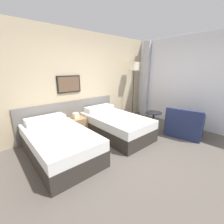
{
  "coord_description": "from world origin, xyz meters",
  "views": [
    {
      "loc": [
        -2.27,
        -1.79,
        1.73
      ],
      "look_at": [
        0.08,
        0.92,
        0.68
      ],
      "focal_mm": 24.0,
      "sensor_mm": 36.0,
      "label": 1
    }
  ],
  "objects_px": {
    "floor_lamp": "(134,71)",
    "armchair": "(184,126)",
    "bed_near_door": "(59,143)",
    "bed_near_window": "(115,125)",
    "nightstand": "(77,126)",
    "side_table": "(153,119)"
  },
  "relations": [
    {
      "from": "floor_lamp",
      "to": "armchair",
      "type": "bearing_deg",
      "value": -92.29
    },
    {
      "from": "armchair",
      "to": "bed_near_door",
      "type": "bearing_deg",
      "value": 53.85
    },
    {
      "from": "bed_near_door",
      "to": "bed_near_window",
      "type": "bearing_deg",
      "value": 0.0
    },
    {
      "from": "bed_near_door",
      "to": "armchair",
      "type": "bearing_deg",
      "value": -22.97
    },
    {
      "from": "bed_near_window",
      "to": "armchair",
      "type": "bearing_deg",
      "value": -41.94
    },
    {
      "from": "nightstand",
      "to": "floor_lamp",
      "type": "distance_m",
      "value": 2.62
    },
    {
      "from": "nightstand",
      "to": "side_table",
      "type": "relative_size",
      "value": 1.02
    },
    {
      "from": "bed_near_window",
      "to": "side_table",
      "type": "distance_m",
      "value": 1.06
    },
    {
      "from": "bed_near_window",
      "to": "side_table",
      "type": "xyz_separation_m",
      "value": [
        0.87,
        -0.6,
        0.13
      ]
    },
    {
      "from": "floor_lamp",
      "to": "armchair",
      "type": "xyz_separation_m",
      "value": [
        -0.08,
        -1.89,
        -1.38
      ]
    },
    {
      "from": "bed_near_window",
      "to": "nightstand",
      "type": "relative_size",
      "value": 3.16
    },
    {
      "from": "bed_near_door",
      "to": "bed_near_window",
      "type": "xyz_separation_m",
      "value": [
        1.54,
        0.0,
        0.0
      ]
    },
    {
      "from": "nightstand",
      "to": "side_table",
      "type": "xyz_separation_m",
      "value": [
        1.64,
        -1.29,
        0.17
      ]
    },
    {
      "from": "nightstand",
      "to": "side_table",
      "type": "height_order",
      "value": "nightstand"
    },
    {
      "from": "bed_near_door",
      "to": "bed_near_window",
      "type": "height_order",
      "value": "same"
    },
    {
      "from": "floor_lamp",
      "to": "armchair",
      "type": "height_order",
      "value": "floor_lamp"
    },
    {
      "from": "armchair",
      "to": "side_table",
      "type": "bearing_deg",
      "value": 25.33
    },
    {
      "from": "bed_near_window",
      "to": "nightstand",
      "type": "xyz_separation_m",
      "value": [
        -0.77,
        0.69,
        -0.04
      ]
    },
    {
      "from": "bed_near_door",
      "to": "armchair",
      "type": "height_order",
      "value": "armchair"
    },
    {
      "from": "side_table",
      "to": "bed_near_door",
      "type": "bearing_deg",
      "value": 165.99
    },
    {
      "from": "nightstand",
      "to": "bed_near_window",
      "type": "bearing_deg",
      "value": -42.14
    },
    {
      "from": "side_table",
      "to": "bed_near_window",
      "type": "bearing_deg",
      "value": 145.35
    }
  ]
}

